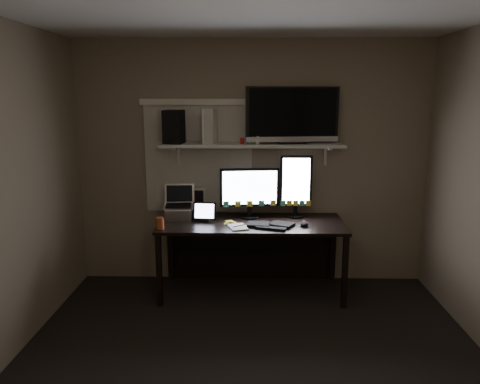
{
  "coord_description": "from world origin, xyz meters",
  "views": [
    {
      "loc": [
        -0.02,
        -2.99,
        1.96
      ],
      "look_at": [
        -0.11,
        1.25,
        1.07
      ],
      "focal_mm": 35.0,
      "sensor_mm": 36.0,
      "label": 1
    }
  ],
  "objects_px": {
    "monitor_portrait": "(296,186)",
    "tv": "(292,115)",
    "keyboard": "(270,225)",
    "cup": "(160,223)",
    "mouse": "(304,224)",
    "laptop": "(178,203)",
    "speaker": "(174,127)",
    "monitor_landscape": "(250,193)",
    "game_console": "(210,126)",
    "desk": "(252,236)",
    "tablet": "(205,212)"
  },
  "relations": [
    {
      "from": "monitor_landscape",
      "to": "tv",
      "type": "distance_m",
      "value": 0.87
    },
    {
      "from": "tv",
      "to": "game_console",
      "type": "relative_size",
      "value": 2.68
    },
    {
      "from": "speaker",
      "to": "laptop",
      "type": "bearing_deg",
      "value": -61.35
    },
    {
      "from": "tablet",
      "to": "cup",
      "type": "height_order",
      "value": "tablet"
    },
    {
      "from": "cup",
      "to": "mouse",
      "type": "bearing_deg",
      "value": 5.29
    },
    {
      "from": "tv",
      "to": "speaker",
      "type": "xyz_separation_m",
      "value": [
        -1.16,
        -0.02,
        -0.11
      ]
    },
    {
      "from": "keyboard",
      "to": "cup",
      "type": "xyz_separation_m",
      "value": [
        -1.03,
        -0.12,
        0.04
      ]
    },
    {
      "from": "monitor_landscape",
      "to": "desk",
      "type": "bearing_deg",
      "value": -63.36
    },
    {
      "from": "desk",
      "to": "monitor_portrait",
      "type": "relative_size",
      "value": 2.81
    },
    {
      "from": "monitor_portrait",
      "to": "cup",
      "type": "relative_size",
      "value": 5.87
    },
    {
      "from": "tablet",
      "to": "laptop",
      "type": "distance_m",
      "value": 0.29
    },
    {
      "from": "monitor_landscape",
      "to": "tv",
      "type": "bearing_deg",
      "value": -2.22
    },
    {
      "from": "speaker",
      "to": "monitor_landscape",
      "type": "bearing_deg",
      "value": 5.25
    },
    {
      "from": "desk",
      "to": "tv",
      "type": "xyz_separation_m",
      "value": [
        0.39,
        0.07,
        1.2
      ]
    },
    {
      "from": "mouse",
      "to": "laptop",
      "type": "height_order",
      "value": "laptop"
    },
    {
      "from": "keyboard",
      "to": "speaker",
      "type": "xyz_separation_m",
      "value": [
        -0.94,
        0.31,
        0.9
      ]
    },
    {
      "from": "monitor_portrait",
      "to": "cup",
      "type": "height_order",
      "value": "monitor_portrait"
    },
    {
      "from": "desk",
      "to": "mouse",
      "type": "bearing_deg",
      "value": -26.89
    },
    {
      "from": "monitor_landscape",
      "to": "cup",
      "type": "height_order",
      "value": "monitor_landscape"
    },
    {
      "from": "speaker",
      "to": "mouse",
      "type": "bearing_deg",
      "value": -6.99
    },
    {
      "from": "laptop",
      "to": "speaker",
      "type": "bearing_deg",
      "value": 107.42
    },
    {
      "from": "keyboard",
      "to": "tablet",
      "type": "height_order",
      "value": "tablet"
    },
    {
      "from": "keyboard",
      "to": "tablet",
      "type": "xyz_separation_m",
      "value": [
        -0.64,
        0.14,
        0.08
      ]
    },
    {
      "from": "monitor_landscape",
      "to": "tablet",
      "type": "distance_m",
      "value": 0.49
    },
    {
      "from": "game_console",
      "to": "tv",
      "type": "bearing_deg",
      "value": 7.57
    },
    {
      "from": "keyboard",
      "to": "tv",
      "type": "xyz_separation_m",
      "value": [
        0.21,
        0.32,
        1.01
      ]
    },
    {
      "from": "mouse",
      "to": "game_console",
      "type": "xyz_separation_m",
      "value": [
        -0.91,
        0.33,
        0.9
      ]
    },
    {
      "from": "monitor_landscape",
      "to": "keyboard",
      "type": "bearing_deg",
      "value": -62.49
    },
    {
      "from": "speaker",
      "to": "monitor_portrait",
      "type": "bearing_deg",
      "value": 8.04
    },
    {
      "from": "tablet",
      "to": "laptop",
      "type": "xyz_separation_m",
      "value": [
        -0.27,
        0.08,
        0.07
      ]
    },
    {
      "from": "cup",
      "to": "tv",
      "type": "height_order",
      "value": "tv"
    },
    {
      "from": "keyboard",
      "to": "tablet",
      "type": "bearing_deg",
      "value": -174.76
    },
    {
      "from": "desk",
      "to": "speaker",
      "type": "distance_m",
      "value": 1.33
    },
    {
      "from": "desk",
      "to": "tv",
      "type": "bearing_deg",
      "value": 9.84
    },
    {
      "from": "desk",
      "to": "game_console",
      "type": "distance_m",
      "value": 1.17
    },
    {
      "from": "desk",
      "to": "game_console",
      "type": "height_order",
      "value": "game_console"
    },
    {
      "from": "game_console",
      "to": "laptop",
      "type": "bearing_deg",
      "value": -152.42
    },
    {
      "from": "monitor_portrait",
      "to": "tv",
      "type": "bearing_deg",
      "value": -164.9
    },
    {
      "from": "monitor_landscape",
      "to": "game_console",
      "type": "bearing_deg",
      "value": 167.22
    },
    {
      "from": "tablet",
      "to": "cup",
      "type": "relative_size",
      "value": 2.06
    },
    {
      "from": "monitor_portrait",
      "to": "mouse",
      "type": "xyz_separation_m",
      "value": [
        0.06,
        -0.34,
        -0.3
      ]
    },
    {
      "from": "desk",
      "to": "laptop",
      "type": "xyz_separation_m",
      "value": [
        -0.73,
        -0.04,
        0.34
      ]
    },
    {
      "from": "game_console",
      "to": "monitor_portrait",
      "type": "bearing_deg",
      "value": 8.6
    },
    {
      "from": "tablet",
      "to": "speaker",
      "type": "relative_size",
      "value": 0.69
    },
    {
      "from": "keyboard",
      "to": "tablet",
      "type": "relative_size",
      "value": 1.96
    },
    {
      "from": "desk",
      "to": "keyboard",
      "type": "xyz_separation_m",
      "value": [
        0.18,
        -0.26,
        0.19
      ]
    },
    {
      "from": "desk",
      "to": "laptop",
      "type": "distance_m",
      "value": 0.81
    },
    {
      "from": "monitor_landscape",
      "to": "game_console",
      "type": "relative_size",
      "value": 1.75
    },
    {
      "from": "monitor_landscape",
      "to": "laptop",
      "type": "height_order",
      "value": "monitor_landscape"
    },
    {
      "from": "monitor_portrait",
      "to": "mouse",
      "type": "height_order",
      "value": "monitor_portrait"
    }
  ]
}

